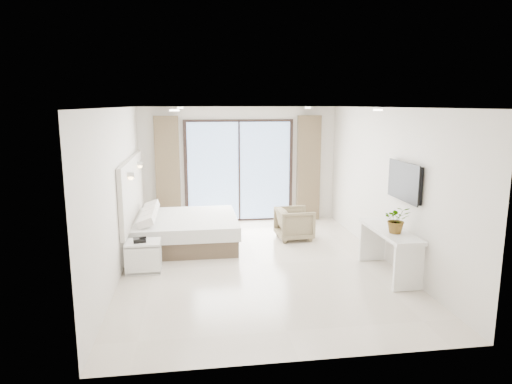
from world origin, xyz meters
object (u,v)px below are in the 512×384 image
Objects in this scene: console_desk at (389,242)px; bed at (184,231)px; nightstand at (144,256)px; armchair at (294,222)px.

bed is at bearing 147.98° from console_desk.
bed is 3.58× the size of nightstand.
bed is 2.27m from armchair.
armchair reaches higher than bed.
nightstand is at bearing 113.05° from armchair.
nightstand is 3.27m from armchair.
nightstand is 0.79× the size of armchair.
bed is 3.94m from console_desk.
armchair is at bearing 2.92° from bed.
armchair reaches higher than nightstand.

